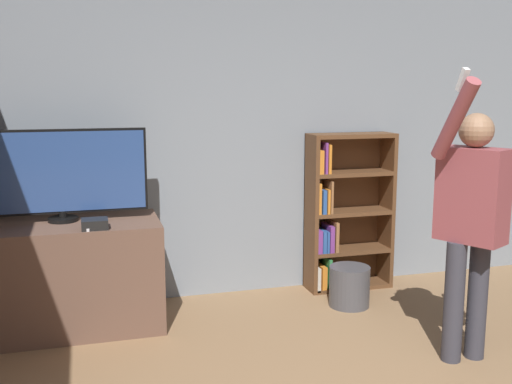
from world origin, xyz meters
name	(u,v)px	position (x,y,z in m)	size (l,w,h in m)	color
wall_back	(245,140)	(0.00, 2.95, 1.35)	(6.47, 0.06, 2.70)	gray
tv_ledge	(66,276)	(-1.52, 2.47, 0.41)	(1.39, 0.71, 0.81)	brown
television	(61,174)	(-1.52, 2.53, 1.17)	(1.26, 0.22, 0.69)	black
game_console	(95,224)	(-1.29, 2.22, 0.85)	(0.18, 0.16, 0.07)	black
remote_loose	(89,228)	(-1.33, 2.21, 0.83)	(0.07, 0.14, 0.02)	white
bookshelf	(342,216)	(0.85, 2.77, 0.66)	(0.77, 0.28, 1.40)	brown
person	(472,214)	(1.04, 1.18, 0.99)	(0.56, 0.55, 1.92)	#383842
waste_bin	(349,286)	(0.73, 2.31, 0.17)	(0.34, 0.34, 0.34)	#4C4C51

